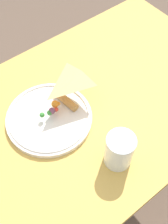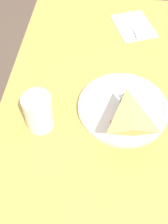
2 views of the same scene
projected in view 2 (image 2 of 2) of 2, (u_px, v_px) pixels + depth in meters
ground_plane at (100, 204)px, 1.42m from camera, size 6.00×6.00×0.00m
dining_table at (108, 140)px, 0.90m from camera, size 1.26×0.67×0.75m
plate_pizza at (123, 107)px, 0.82m from camera, size 0.27×0.27×0.05m
milk_glass at (39, 113)px, 0.76m from camera, size 0.08×0.08×0.11m
napkin_folded at (134, 26)px, 1.07m from camera, size 0.20×0.18×0.00m
butter_knife at (134, 26)px, 1.06m from camera, size 0.17×0.06×0.01m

